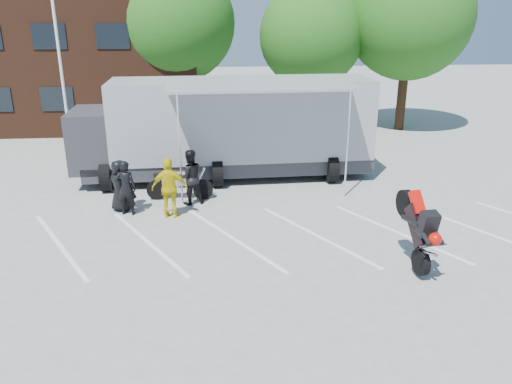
{
  "coord_description": "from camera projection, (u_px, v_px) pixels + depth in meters",
  "views": [
    {
      "loc": [
        -0.29,
        -11.9,
        6.01
      ],
      "look_at": [
        0.88,
        1.23,
        1.3
      ],
      "focal_mm": 35.0,
      "sensor_mm": 36.0,
      "label": 1
    }
  ],
  "objects": [
    {
      "name": "parked_motorcycle",
      "position": [
        181.0,
        199.0,
        17.2
      ],
      "size": [
        2.34,
        0.87,
        1.21
      ],
      "primitive_type": null,
      "rotation": [
        0.0,
        0.0,
        1.52
      ],
      "color": "#AEAEB3",
      "rests_on": "ground"
    },
    {
      "name": "spectator_hivis",
      "position": [
        170.0,
        188.0,
        15.37
      ],
      "size": [
        1.14,
        0.54,
        1.9
      ],
      "primitive_type": "imported",
      "rotation": [
        0.0,
        0.0,
        3.07
      ],
      "color": "#DAC60B",
      "rests_on": "ground"
    },
    {
      "name": "tree_right",
      "position": [
        410.0,
        17.0,
        25.66
      ],
      "size": [
        6.46,
        6.46,
        9.12
      ],
      "color": "#382314",
      "rests_on": "ground"
    },
    {
      "name": "spectator_leather_c",
      "position": [
        190.0,
        177.0,
        16.48
      ],
      "size": [
        1.06,
        0.93,
        1.86
      ],
      "primitive_type": "imported",
      "rotation": [
        0.0,
        0.0,
        3.42
      ],
      "color": "black",
      "rests_on": "ground"
    },
    {
      "name": "tree_left",
      "position": [
        177.0,
        23.0,
        26.18
      ],
      "size": [
        6.12,
        6.12,
        8.64
      ],
      "color": "#382314",
      "rests_on": "ground"
    },
    {
      "name": "parking_bay_lines",
      "position": [
        226.0,
        238.0,
        14.14
      ],
      "size": [
        18.09,
        13.33,
        0.01
      ],
      "primitive_type": "cube",
      "rotation": [
        0.0,
        0.0,
        0.52
      ],
      "color": "white",
      "rests_on": "ground"
    },
    {
      "name": "spectator_leather_a",
      "position": [
        120.0,
        186.0,
        15.91
      ],
      "size": [
        0.96,
        0.81,
        1.68
      ],
      "primitive_type": "imported",
      "rotation": [
        0.0,
        0.0,
        2.75
      ],
      "color": "black",
      "rests_on": "ground"
    },
    {
      "name": "tree_mid",
      "position": [
        311.0,
        36.0,
        26.03
      ],
      "size": [
        5.44,
        5.44,
        7.68
      ],
      "color": "#382314",
      "rests_on": "ground"
    },
    {
      "name": "transporter_truck",
      "position": [
        230.0,
        177.0,
        19.56
      ],
      "size": [
        11.98,
        6.09,
        3.75
      ],
      "primitive_type": null,
      "rotation": [
        0.0,
        0.0,
        0.04
      ],
      "color": "gray",
      "rests_on": "ground"
    },
    {
      "name": "spectator_leather_b",
      "position": [
        126.0,
        188.0,
        15.6
      ],
      "size": [
        0.72,
        0.54,
        1.77
      ],
      "primitive_type": "imported",
      "rotation": [
        0.0,
        0.0,
        2.94
      ],
      "color": "black",
      "rests_on": "ground"
    },
    {
      "name": "stunt_bike_rider",
      "position": [
        404.0,
        263.0,
        12.76
      ],
      "size": [
        1.07,
        1.92,
        2.16
      ],
      "primitive_type": null,
      "rotation": [
        0.0,
        0.0,
        0.12
      ],
      "color": "black",
      "rests_on": "ground"
    },
    {
      "name": "flagpole",
      "position": [
        64.0,
        39.0,
        20.37
      ],
      "size": [
        1.61,
        0.12,
        8.0
      ],
      "color": "white",
      "rests_on": "ground"
    },
    {
      "name": "ground",
      "position": [
        227.0,
        255.0,
        13.2
      ],
      "size": [
        100.0,
        100.0,
        0.0
      ],
      "primitive_type": "plane",
      "color": "#9E9D98",
      "rests_on": "ground"
    },
    {
      "name": "office_building",
      "position": [
        38.0,
        61.0,
        28.08
      ],
      "size": [
        18.0,
        8.0,
        7.0
      ],
      "primitive_type": "cube",
      "color": "#442416",
      "rests_on": "ground"
    }
  ]
}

